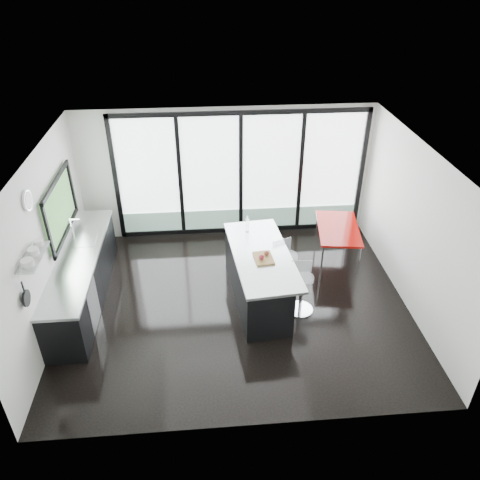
{
  "coord_description": "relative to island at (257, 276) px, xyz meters",
  "views": [
    {
      "loc": [
        -0.48,
        -6.42,
        5.38
      ],
      "look_at": [
        0.1,
        0.3,
        1.15
      ],
      "focal_mm": 35.0,
      "sensor_mm": 36.0,
      "label": 1
    }
  ],
  "objects": [
    {
      "name": "bar_stool_near",
      "position": [
        0.71,
        -0.42,
        -0.11
      ],
      "size": [
        0.48,
        0.48,
        0.72
      ],
      "primitive_type": "cylinder",
      "rotation": [
        0.0,
        0.0,
        -0.05
      ],
      "color": "silver",
      "rests_on": "floor"
    },
    {
      "name": "floor",
      "position": [
        -0.38,
        -0.16,
        -0.48
      ],
      "size": [
        6.0,
        5.0,
        0.0
      ],
      "primitive_type": "cube",
      "color": "black",
      "rests_on": "ground"
    },
    {
      "name": "wall_left",
      "position": [
        -3.36,
        0.11,
        1.09
      ],
      "size": [
        0.26,
        5.0,
        2.8
      ],
      "color": "silver",
      "rests_on": "ground"
    },
    {
      "name": "wall_back",
      "position": [
        -0.11,
        2.31,
        0.79
      ],
      "size": [
        6.0,
        0.09,
        2.8
      ],
      "color": "silver",
      "rests_on": "ground"
    },
    {
      "name": "island",
      "position": [
        0.0,
        0.0,
        0.0
      ],
      "size": [
        1.17,
        2.38,
        1.22
      ],
      "color": "black",
      "rests_on": "floor"
    },
    {
      "name": "wall_right",
      "position": [
        2.62,
        -0.16,
        0.92
      ],
      "size": [
        0.0,
        5.0,
        2.8
      ],
      "primitive_type": "cube",
      "color": "silver",
      "rests_on": "ground"
    },
    {
      "name": "bar_stool_far",
      "position": [
        0.54,
        0.18,
        -0.09
      ],
      "size": [
        0.63,
        0.63,
        0.77
      ],
      "primitive_type": "cylinder",
      "rotation": [
        0.0,
        0.0,
        0.38
      ],
      "color": "silver",
      "rests_on": "floor"
    },
    {
      "name": "ceiling",
      "position": [
        -0.38,
        -0.16,
        2.32
      ],
      "size": [
        6.0,
        5.0,
        0.0
      ],
      "primitive_type": "cube",
      "color": "white",
      "rests_on": "wall_back"
    },
    {
      "name": "counter_cabinets",
      "position": [
        -3.06,
        0.24,
        -0.01
      ],
      "size": [
        0.69,
        3.24,
        1.36
      ],
      "color": "black",
      "rests_on": "floor"
    },
    {
      "name": "wall_front",
      "position": [
        -0.38,
        -2.66,
        0.92
      ],
      "size": [
        6.0,
        0.0,
        2.8
      ],
      "primitive_type": "cube",
      "color": "silver",
      "rests_on": "ground"
    },
    {
      "name": "red_table",
      "position": [
        1.73,
        1.1,
        -0.11
      ],
      "size": [
        0.98,
        1.47,
        0.73
      ],
      "primitive_type": "cube",
      "rotation": [
        0.0,
        0.0,
        -0.15
      ],
      "color": "maroon",
      "rests_on": "floor"
    }
  ]
}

